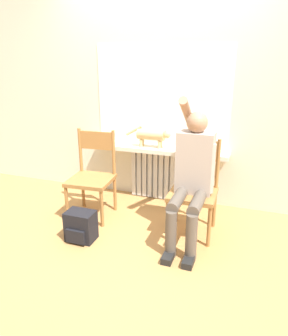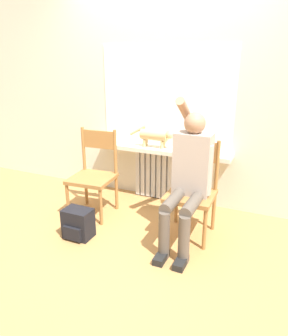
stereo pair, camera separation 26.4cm
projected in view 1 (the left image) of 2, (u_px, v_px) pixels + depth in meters
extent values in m
plane|color=#B27F47|center=(123.00, 245.00, 3.08)|extent=(12.00, 12.00, 0.00)
cube|color=beige|center=(162.00, 87.00, 3.73)|extent=(7.00, 0.06, 2.70)
cube|color=silver|center=(159.00, 174.00, 4.01)|extent=(0.71, 0.05, 0.63)
cube|color=silver|center=(134.00, 172.00, 4.07)|extent=(0.05, 0.03, 0.60)
cube|color=silver|center=(139.00, 173.00, 4.05)|extent=(0.05, 0.03, 0.60)
cube|color=silver|center=(145.00, 173.00, 4.03)|extent=(0.05, 0.03, 0.60)
cube|color=silver|center=(150.00, 174.00, 4.00)|extent=(0.05, 0.03, 0.60)
cube|color=silver|center=(156.00, 175.00, 3.98)|extent=(0.05, 0.03, 0.60)
cube|color=silver|center=(161.00, 175.00, 3.96)|extent=(0.05, 0.03, 0.60)
cube|color=silver|center=(167.00, 176.00, 3.94)|extent=(0.05, 0.03, 0.60)
cube|color=silver|center=(172.00, 177.00, 3.92)|extent=(0.05, 0.03, 0.60)
cube|color=silver|center=(178.00, 177.00, 3.89)|extent=(0.05, 0.03, 0.60)
cube|color=silver|center=(184.00, 178.00, 3.87)|extent=(0.05, 0.03, 0.60)
cube|color=silver|center=(157.00, 149.00, 3.81)|extent=(1.64, 0.26, 0.05)
cube|color=white|center=(161.00, 97.00, 3.73)|extent=(1.58, 0.01, 1.13)
cube|color=#9E6B38|center=(91.00, 180.00, 3.51)|extent=(0.48, 0.48, 0.04)
cylinder|color=#9E6B38|center=(67.00, 204.00, 3.45)|extent=(0.04, 0.04, 0.40)
cylinder|color=#9E6B38|center=(102.00, 209.00, 3.36)|extent=(0.04, 0.04, 0.40)
cylinder|color=#9E6B38|center=(83.00, 190.00, 3.81)|extent=(0.04, 0.04, 0.40)
cylinder|color=#9E6B38|center=(115.00, 194.00, 3.72)|extent=(0.04, 0.04, 0.40)
cylinder|color=#9E6B38|center=(80.00, 150.00, 3.65)|extent=(0.04, 0.04, 0.50)
cylinder|color=#9E6B38|center=(114.00, 153.00, 3.56)|extent=(0.04, 0.04, 0.50)
cube|color=#9E6B38|center=(96.00, 140.00, 3.56)|extent=(0.40, 0.05, 0.20)
cube|color=#9E6B38|center=(193.00, 194.00, 3.16)|extent=(0.45, 0.45, 0.04)
cylinder|color=#9E6B38|center=(167.00, 221.00, 3.12)|extent=(0.04, 0.04, 0.40)
cylinder|color=#9E6B38|center=(209.00, 227.00, 3.00)|extent=(0.04, 0.04, 0.40)
cylinder|color=#9E6B38|center=(177.00, 204.00, 3.47)|extent=(0.04, 0.04, 0.40)
cylinder|color=#9E6B38|center=(214.00, 209.00, 3.35)|extent=(0.04, 0.04, 0.40)
cylinder|color=#9E6B38|center=(178.00, 160.00, 3.31)|extent=(0.04, 0.04, 0.50)
cylinder|color=#9E6B38|center=(218.00, 164.00, 3.19)|extent=(0.04, 0.04, 0.50)
cube|color=#9E6B38|center=(198.00, 150.00, 3.21)|extent=(0.40, 0.03, 0.20)
cylinder|color=brown|center=(178.00, 198.00, 2.98)|extent=(0.11, 0.48, 0.11)
cylinder|color=brown|center=(198.00, 201.00, 2.93)|extent=(0.11, 0.48, 0.11)
cylinder|color=brown|center=(171.00, 234.00, 2.85)|extent=(0.10, 0.10, 0.44)
cylinder|color=brown|center=(191.00, 238.00, 2.79)|extent=(0.10, 0.10, 0.44)
cube|color=black|center=(168.00, 257.00, 2.86)|extent=(0.09, 0.20, 0.06)
cube|color=black|center=(189.00, 261.00, 2.80)|extent=(0.09, 0.20, 0.06)
cube|color=#AD9E93|center=(195.00, 163.00, 3.08)|extent=(0.34, 0.20, 0.59)
sphere|color=#A87A5B|center=(197.00, 123.00, 2.95)|extent=(0.19, 0.19, 0.19)
cylinder|color=#A87A5B|center=(188.00, 114.00, 3.10)|extent=(0.08, 0.50, 0.38)
cylinder|color=#AD9E93|center=(210.00, 169.00, 3.01)|extent=(0.08, 0.08, 0.47)
cylinder|color=#DBB77A|center=(151.00, 135.00, 3.76)|extent=(0.32, 0.12, 0.12)
sphere|color=#DBB77A|center=(167.00, 134.00, 3.70)|extent=(0.10, 0.10, 0.10)
cone|color=#DBB77A|center=(166.00, 131.00, 3.66)|extent=(0.03, 0.03, 0.03)
cone|color=#DBB77A|center=(167.00, 130.00, 3.70)|extent=(0.03, 0.03, 0.03)
cylinder|color=#DBB77A|center=(159.00, 145.00, 3.73)|extent=(0.03, 0.03, 0.09)
cylinder|color=#DBB77A|center=(161.00, 144.00, 3.79)|extent=(0.03, 0.03, 0.09)
cylinder|color=#DBB77A|center=(141.00, 143.00, 3.80)|extent=(0.03, 0.03, 0.09)
cylinder|color=#DBB77A|center=(143.00, 142.00, 3.86)|extent=(0.03, 0.03, 0.09)
cylinder|color=#DBB77A|center=(134.00, 131.00, 3.82)|extent=(0.21, 0.03, 0.14)
cube|color=black|center=(81.00, 226.00, 3.13)|extent=(0.27, 0.19, 0.29)
cube|color=black|center=(75.00, 237.00, 3.06)|extent=(0.19, 0.03, 0.13)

